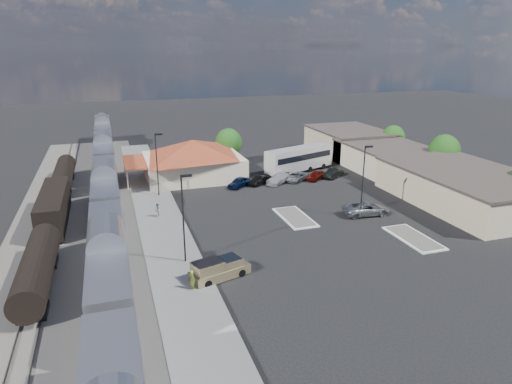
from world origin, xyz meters
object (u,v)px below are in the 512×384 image
object	(u,v)px
station_depot	(193,159)
suv	(366,209)
pickup_truck	(220,269)
coach_bus	(299,158)

from	to	relation	value
station_depot	suv	xyz separation A→B (m)	(17.51, -23.76, -2.31)
pickup_truck	suv	distance (m)	23.79
station_depot	suv	size ratio (longest dim) A/B	3.12
pickup_truck	coach_bus	distance (m)	38.71
station_depot	pickup_truck	size ratio (longest dim) A/B	3.11
suv	pickup_truck	bearing A→B (deg)	120.77
pickup_truck	coach_bus	size ratio (longest dim) A/B	0.45
station_depot	suv	distance (m)	29.61
pickup_truck	coach_bus	bearing A→B (deg)	-50.96
pickup_truck	coach_bus	xyz separation A→B (m)	(21.62, 32.08, 1.49)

